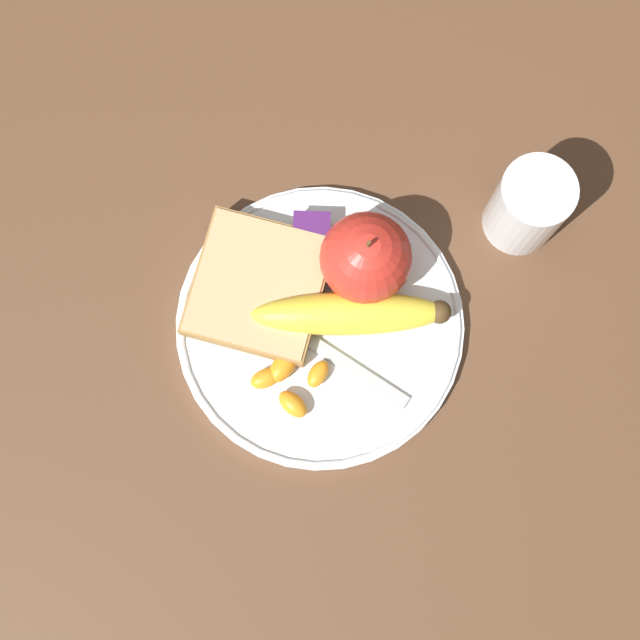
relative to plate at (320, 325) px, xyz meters
name	(u,v)px	position (x,y,z in m)	size (l,w,h in m)	color
ground_plane	(320,327)	(0.00, 0.00, -0.01)	(3.00, 3.00, 0.00)	brown
plate	(320,325)	(0.00, 0.00, 0.00)	(0.27, 0.27, 0.01)	silver
juice_glass	(527,207)	(-0.11, 0.19, 0.04)	(0.07, 0.07, 0.09)	silver
apple	(366,258)	(-0.05, 0.04, 0.05)	(0.08, 0.08, 0.09)	red
banana	(351,314)	(-0.01, 0.03, 0.02)	(0.05, 0.18, 0.04)	yellow
bread_slice	(259,286)	(-0.03, -0.06, 0.02)	(0.15, 0.14, 0.02)	olive
fork	(304,337)	(0.01, -0.01, 0.01)	(0.11, 0.17, 0.00)	#B2B2B7
jam_packet	(311,236)	(-0.08, -0.01, 0.01)	(0.04, 0.03, 0.02)	silver
orange_segment_0	(255,328)	(0.01, -0.06, 0.01)	(0.04, 0.04, 0.02)	orange
orange_segment_1	(318,374)	(0.05, 0.00, 0.01)	(0.03, 0.03, 0.02)	orange
orange_segment_2	(293,404)	(0.08, -0.02, 0.01)	(0.03, 0.03, 0.02)	orange
orange_segment_3	(266,378)	(0.05, -0.05, 0.01)	(0.03, 0.03, 0.02)	orange
orange_segment_4	(283,367)	(0.04, -0.03, 0.01)	(0.04, 0.04, 0.02)	orange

